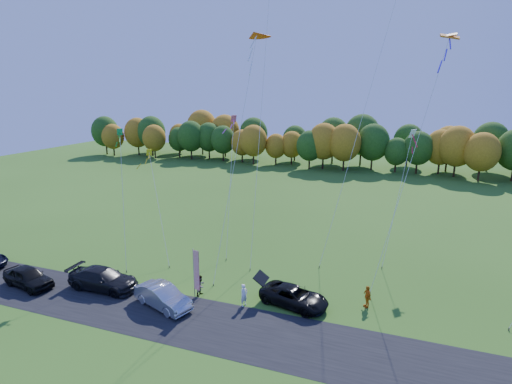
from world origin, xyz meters
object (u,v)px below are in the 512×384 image
(black_suv, at_px, (294,296))
(silver_sedan, at_px, (163,296))
(feather_flag, at_px, (196,270))
(person_east, at_px, (367,297))

(black_suv, relative_size, silver_sedan, 1.05)
(black_suv, distance_m, feather_flag, 7.62)
(black_suv, bearing_deg, feather_flag, 119.03)
(black_suv, height_order, feather_flag, feather_flag)
(silver_sedan, bearing_deg, person_east, -51.50)
(silver_sedan, distance_m, feather_flag, 3.10)
(silver_sedan, distance_m, person_east, 15.16)
(black_suv, xyz_separation_m, person_east, (5.16, 1.58, 0.13))
(black_suv, height_order, person_east, person_east)
(person_east, distance_m, feather_flag, 12.90)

